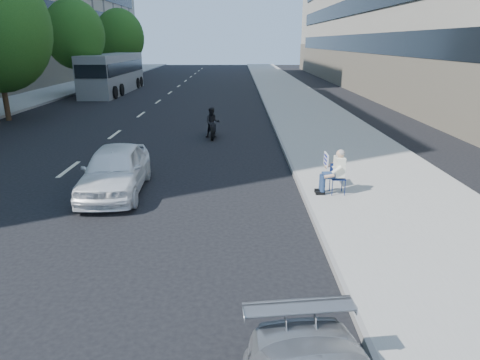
{
  "coord_description": "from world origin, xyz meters",
  "views": [
    {
      "loc": [
        -0.47,
        -6.64,
        4.34
      ],
      "look_at": [
        -0.41,
        3.36,
        1.09
      ],
      "focal_mm": 32.0,
      "sensor_mm": 36.0,
      "label": 1
    }
  ],
  "objects_px": {
    "white_sedan_near": "(115,170)",
    "bus": "(113,74)",
    "seated_protester": "(334,169)",
    "motorcycle": "(213,124)"
  },
  "relations": [
    {
      "from": "white_sedan_near",
      "to": "motorcycle",
      "type": "xyz_separation_m",
      "value": [
        2.47,
        7.74,
        -0.07
      ]
    },
    {
      "from": "seated_protester",
      "to": "bus",
      "type": "height_order",
      "value": "bus"
    },
    {
      "from": "seated_protester",
      "to": "bus",
      "type": "distance_m",
      "value": 30.53
    },
    {
      "from": "white_sedan_near",
      "to": "seated_protester",
      "type": "bearing_deg",
      "value": -8.12
    },
    {
      "from": "seated_protester",
      "to": "motorcycle",
      "type": "distance_m",
      "value": 9.18
    },
    {
      "from": "seated_protester",
      "to": "motorcycle",
      "type": "xyz_separation_m",
      "value": [
        -3.94,
        8.29,
        -0.24
      ]
    },
    {
      "from": "seated_protester",
      "to": "white_sedan_near",
      "type": "xyz_separation_m",
      "value": [
        -6.41,
        0.55,
        -0.16
      ]
    },
    {
      "from": "white_sedan_near",
      "to": "bus",
      "type": "relative_size",
      "value": 0.35
    },
    {
      "from": "white_sedan_near",
      "to": "bus",
      "type": "bearing_deg",
      "value": 102.13
    },
    {
      "from": "seated_protester",
      "to": "motorcycle",
      "type": "relative_size",
      "value": 0.64
    }
  ]
}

